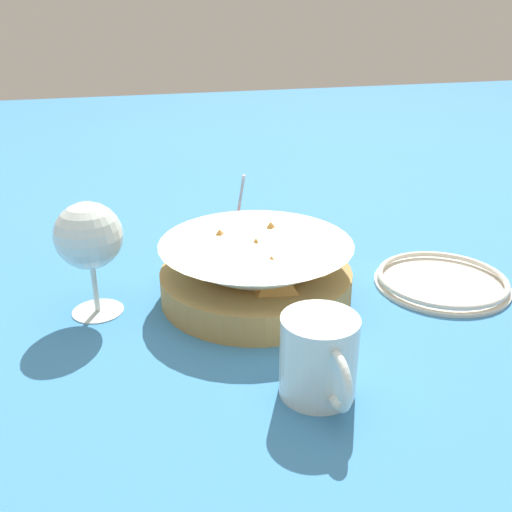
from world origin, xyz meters
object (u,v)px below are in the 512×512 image
Objects in this scene: wine_glass at (89,239)px; beer_mug at (319,360)px; side_plate at (442,280)px; sauce_cup at (239,226)px; food_basket at (257,272)px.

beer_mug is (0.24, 0.21, -0.06)m from wine_glass.
beer_mug reaches higher than side_plate.
wine_glass is 0.79× the size of side_plate.
side_plate is (-0.18, 0.26, -0.03)m from beer_mug.
wine_glass is 0.32m from beer_mug.
beer_mug is 0.61× the size of side_plate.
beer_mug is 0.32m from side_plate.
sauce_cup is 0.80× the size of wine_glass.
food_basket is 0.27m from side_plate.
side_plate is (0.04, 0.26, -0.03)m from food_basket.
wine_glass is (-0.02, -0.21, 0.07)m from food_basket.
food_basket reaches higher than side_plate.
wine_glass is at bearing -49.54° from sauce_cup.
beer_mug is at bearing -55.34° from side_plate.
sauce_cup reaches higher than side_plate.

